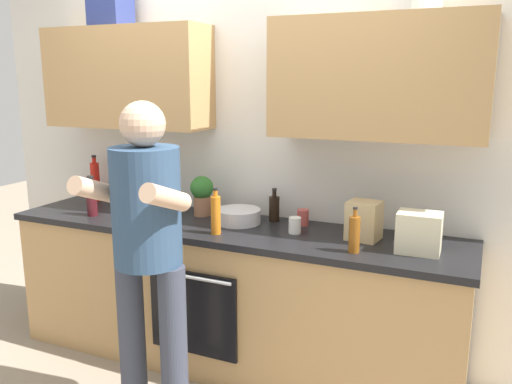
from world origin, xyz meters
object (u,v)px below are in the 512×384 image
bottle_wine (92,200)px  cup_coffee (295,225)px  bottle_soy (274,208)px  grocery_bag_rice (419,233)px  mixing_bowl (238,216)px  grocery_bag_bread (364,220)px  bottle_syrup (354,234)px  cup_ceramic (303,217)px  bottle_juice (216,214)px  bottle_soda (159,200)px  grocery_bag_produce (129,199)px  bottle_hotsauce (95,181)px  potted_herb (202,193)px  person_standing (147,240)px

bottle_wine → cup_coffee: bearing=7.2°
bottle_soy → grocery_bag_rice: 0.94m
mixing_bowl → grocery_bag_bread: 0.78m
bottle_syrup → cup_ceramic: 0.55m
bottle_soy → bottle_juice: size_ratio=0.78×
cup_coffee → mixing_bowl: (-0.39, 0.06, -0.00)m
bottle_soda → grocery_bag_produce: bearing=164.1°
bottle_hotsauce → bottle_soda: 0.71m
bottle_juice → potted_herb: (-0.28, 0.33, 0.03)m
mixing_bowl → grocery_bag_rice: size_ratio=1.26×
cup_ceramic → grocery_bag_produce: bearing=-174.9°
bottle_syrup → potted_herb: (-1.08, 0.33, 0.05)m
potted_herb → grocery_bag_rice: bearing=-8.0°
cup_coffee → mixing_bowl: size_ratio=0.34×
mixing_bowl → grocery_bag_produce: size_ratio=1.53×
mixing_bowl → grocery_bag_bread: (0.78, -0.02, 0.06)m
mixing_bowl → bottle_hotsauce: bearing=174.2°
bottle_soy → bottle_syrup: size_ratio=0.87×
cup_coffee → bottle_soy: bearing=136.9°
bottle_soy → grocery_bag_produce: 1.02m
person_standing → bottle_hotsauce: 1.39m
bottle_syrup → grocery_bag_rice: bearing=24.3°
bottle_soy → bottle_juice: 0.44m
cup_ceramic → grocery_bag_rice: (0.71, -0.24, 0.06)m
bottle_soda → mixing_bowl: bearing=8.2°
bottle_hotsauce → grocery_bag_rice: (2.30, -0.25, -0.04)m
bottle_wine → potted_herb: bearing=25.0°
potted_herb → bottle_juice: bearing=-49.8°
bottle_wine → grocery_bag_bread: (1.72, 0.21, 0.00)m
bottle_juice → cup_ceramic: 0.55m
potted_herb → grocery_bag_bread: size_ratio=1.21×
cup_coffee → mixing_bowl: cup_coffee is taller
person_standing → grocery_bag_rice: 1.37m
bottle_soda → bottle_soy: bearing=16.4°
bottle_wine → cup_ceramic: 1.36m
bottle_hotsauce → bottle_wine: (0.27, -0.35, -0.04)m
person_standing → bottle_soy: bearing=70.2°
bottle_wine → bottle_syrup: bottle_wine is taller
grocery_bag_produce → cup_ceramic: bearing=5.1°
cup_ceramic → person_standing: bearing=-120.6°
cup_ceramic → grocery_bag_produce: (-1.21, -0.11, 0.02)m
grocery_bag_produce → bottle_soda: bearing=-15.9°
bottle_hotsauce → grocery_bag_produce: bearing=-16.7°
mixing_bowl → bottle_syrup: bearing=-18.3°
bottle_juice → grocery_bag_rice: 1.11m
bottle_wine → cup_coffee: 1.34m
cup_coffee → potted_herb: potted_herb is taller
person_standing → bottle_soda: bearing=120.2°
bottle_soy → bottle_hotsauce: size_ratio=0.63×
bottle_soy → bottle_hotsauce: bearing=-179.6°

